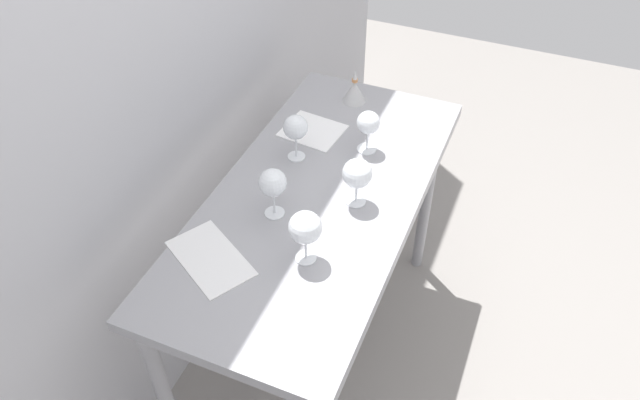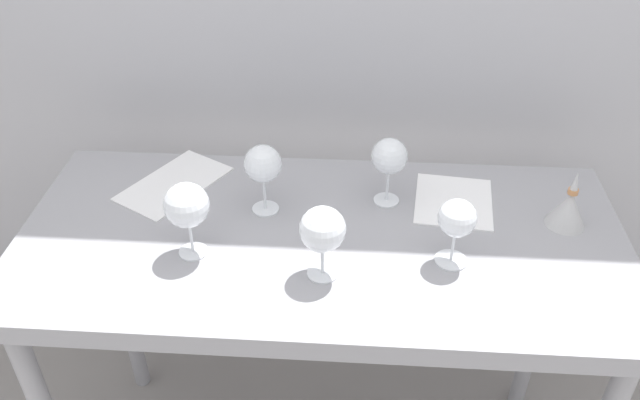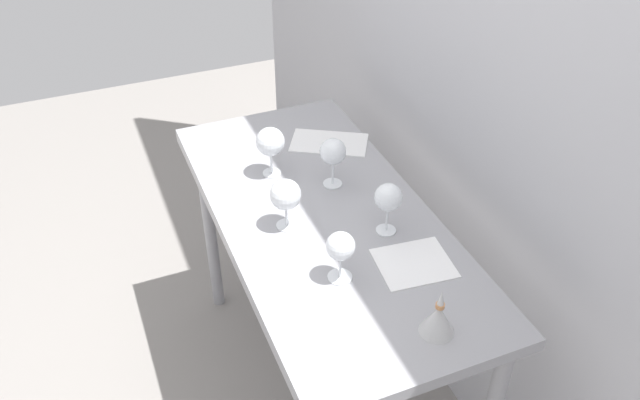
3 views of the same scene
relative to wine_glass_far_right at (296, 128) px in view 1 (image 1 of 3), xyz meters
The scene contains 11 objects.
ground_plane 1.04m from the wine_glass_far_right, 137.40° to the right, with size 6.00×6.00×0.00m, color gray.
back_wall 0.47m from the wine_glass_far_right, 113.09° to the left, with size 3.80×0.04×2.60m, color #B4B4B9.
steel_counter 0.31m from the wine_glass_far_right, 136.18° to the right, with size 1.40×0.65×0.90m.
wine_glass_far_right is the anchor object (origin of this frame).
wine_glass_near_left 0.49m from the wine_glass_far_right, 152.46° to the right, with size 0.10×0.10×0.18m.
wine_glass_far_left 0.30m from the wine_glass_far_right, 169.39° to the right, with size 0.09×0.09×0.18m.
wine_glass_near_right 0.26m from the wine_glass_far_right, 57.59° to the right, with size 0.08×0.08×0.16m.
wine_glass_near_center 0.31m from the wine_glass_far_right, 116.92° to the right, with size 0.10×0.10×0.17m.
tasting_sheet_upper 0.21m from the wine_glass_far_right, ahead, with size 0.19×0.21×0.00m, color white.
tasting_sheet_lower 0.55m from the wine_glass_far_right, behind, with size 0.16×0.28×0.00m, color white.
decanter_funnel 0.43m from the wine_glass_far_right, ahead, with size 0.09×0.09×0.14m.
Camera 1 is at (-1.40, -0.60, 2.27)m, focal length 34.64 mm.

